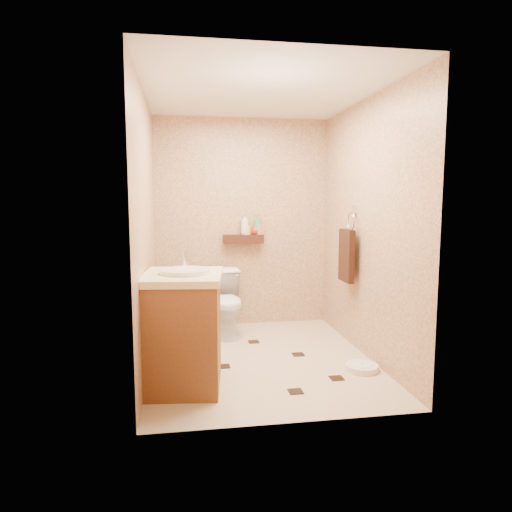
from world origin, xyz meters
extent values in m
plane|color=tan|center=(0.00, 0.00, 0.00)|extent=(2.50, 2.50, 0.00)
cube|color=tan|center=(0.00, 1.25, 1.20)|extent=(2.00, 0.04, 2.40)
cube|color=tan|center=(0.00, -1.25, 1.20)|extent=(2.00, 0.04, 2.40)
cube|color=tan|center=(-1.00, 0.00, 1.20)|extent=(0.04, 2.50, 2.40)
cube|color=tan|center=(1.00, 0.00, 1.20)|extent=(0.04, 2.50, 2.40)
cube|color=silver|center=(0.00, 0.00, 2.40)|extent=(2.00, 2.50, 0.02)
cube|color=#3D1B10|center=(0.00, 1.17, 1.02)|extent=(0.46, 0.14, 0.10)
cube|color=black|center=(-0.35, -0.15, 0.00)|extent=(0.11, 0.11, 0.01)
cube|color=black|center=(0.38, 0.05, 0.00)|extent=(0.11, 0.11, 0.01)
cube|color=black|center=(0.14, -0.77, 0.00)|extent=(0.11, 0.11, 0.01)
cube|color=black|center=(-0.48, 0.48, 0.00)|extent=(0.11, 0.11, 0.01)
cube|color=black|center=(0.54, -0.57, 0.00)|extent=(0.11, 0.11, 0.01)
cube|color=black|center=(0.02, 0.50, 0.00)|extent=(0.11, 0.11, 0.01)
imported|color=white|center=(-0.24, 0.83, 0.35)|extent=(0.41, 0.70, 0.70)
cube|color=brown|center=(-0.70, -0.50, 0.42)|extent=(0.64, 0.75, 0.85)
cube|color=#F2E8AF|center=(-0.70, -0.50, 0.87)|extent=(0.69, 0.80, 0.05)
cylinder|color=silver|center=(-0.68, -0.50, 0.91)|extent=(0.39, 0.39, 0.05)
cylinder|color=silver|center=(-0.68, -0.26, 0.98)|extent=(0.03, 0.03, 0.13)
cylinder|color=silver|center=(0.82, -0.43, 0.03)|extent=(0.35, 0.35, 0.05)
cylinder|color=white|center=(0.82, -0.43, 0.05)|extent=(0.17, 0.17, 0.01)
cylinder|color=#1B6E61|center=(-0.82, 0.98, 0.07)|extent=(0.12, 0.12, 0.13)
cylinder|color=silver|center=(-0.82, 0.98, 0.31)|extent=(0.02, 0.02, 0.38)
sphere|color=silver|center=(-0.82, 0.98, 0.49)|extent=(0.09, 0.09, 0.09)
cube|color=silver|center=(0.98, 0.25, 1.38)|extent=(0.03, 0.06, 0.08)
torus|color=silver|center=(0.95, 0.25, 1.26)|extent=(0.02, 0.19, 0.19)
cube|color=black|center=(0.91, 0.25, 0.92)|extent=(0.06, 0.30, 0.52)
cylinder|color=silver|center=(-0.94, 0.65, 0.60)|extent=(0.11, 0.11, 0.11)
cylinder|color=silver|center=(-0.98, 0.65, 0.66)|extent=(0.04, 0.02, 0.02)
imported|color=silver|center=(0.02, 1.17, 1.19)|extent=(0.11, 0.11, 0.24)
imported|color=yellow|center=(0.03, 1.17, 1.15)|extent=(0.10, 0.10, 0.16)
imported|color=red|center=(0.14, 1.17, 1.13)|extent=(0.12, 0.12, 0.13)
imported|color=#339A5C|center=(0.17, 1.17, 1.19)|extent=(0.13, 0.13, 0.23)
imported|color=#E8774D|center=(0.19, 1.17, 1.16)|extent=(0.11, 0.11, 0.17)
camera|label=1|loc=(-0.69, -4.03, 1.46)|focal=32.00mm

